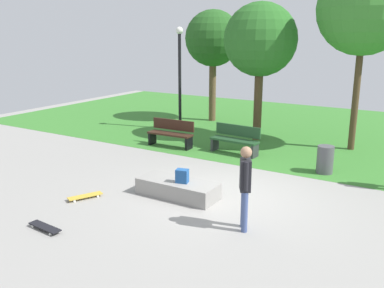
{
  "coord_description": "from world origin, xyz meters",
  "views": [
    {
      "loc": [
        4.19,
        -8.5,
        3.75
      ],
      "look_at": [
        -0.99,
        -0.0,
        1.14
      ],
      "focal_mm": 39.43,
      "sensor_mm": 36.0,
      "label": 1
    }
  ],
  "objects_px": {
    "skateboard_by_ledge": "(85,196)",
    "tree_tall_oak": "(365,9)",
    "park_bench_near_path": "(235,139)",
    "lamp_post": "(180,68)",
    "tree_broad_elm": "(213,39)",
    "trash_bin": "(325,160)",
    "concrete_ledge": "(178,188)",
    "skateboard_spare": "(45,227)",
    "tree_slender_maple": "(260,40)",
    "backpack_on_ledge": "(182,176)",
    "skater_performing_trick": "(245,182)",
    "park_bench_near_lamppost": "(171,133)"
  },
  "relations": [
    {
      "from": "concrete_ledge",
      "to": "trash_bin",
      "type": "height_order",
      "value": "trash_bin"
    },
    {
      "from": "lamp_post",
      "to": "trash_bin",
      "type": "distance_m",
      "value": 7.21
    },
    {
      "from": "park_bench_near_lamppost",
      "to": "trash_bin",
      "type": "distance_m",
      "value": 5.24
    },
    {
      "from": "tree_tall_oak",
      "to": "trash_bin",
      "type": "distance_m",
      "value": 5.08
    },
    {
      "from": "lamp_post",
      "to": "tree_tall_oak",
      "type": "bearing_deg",
      "value": 3.75
    },
    {
      "from": "skater_performing_trick",
      "to": "skateboard_by_ledge",
      "type": "xyz_separation_m",
      "value": [
        -3.85,
        -0.48,
        -0.93
      ]
    },
    {
      "from": "skater_performing_trick",
      "to": "park_bench_near_path",
      "type": "distance_m",
      "value": 5.5
    },
    {
      "from": "skateboard_by_ledge",
      "to": "lamp_post",
      "type": "xyz_separation_m",
      "value": [
        -2.12,
        7.38,
        2.39
      ]
    },
    {
      "from": "skateboard_by_ledge",
      "to": "lamp_post",
      "type": "distance_m",
      "value": 8.04
    },
    {
      "from": "skateboard_spare",
      "to": "trash_bin",
      "type": "bearing_deg",
      "value": 59.49
    },
    {
      "from": "skateboard_by_ledge",
      "to": "tree_broad_elm",
      "type": "bearing_deg",
      "value": 101.06
    },
    {
      "from": "backpack_on_ledge",
      "to": "tree_broad_elm",
      "type": "xyz_separation_m",
      "value": [
        -3.82,
        8.44,
        2.97
      ]
    },
    {
      "from": "skateboard_spare",
      "to": "backpack_on_ledge",
      "type": "bearing_deg",
      "value": 63.09
    },
    {
      "from": "concrete_ledge",
      "to": "skateboard_spare",
      "type": "relative_size",
      "value": 2.4
    },
    {
      "from": "skater_performing_trick",
      "to": "tree_tall_oak",
      "type": "height_order",
      "value": "tree_tall_oak"
    },
    {
      "from": "skater_performing_trick",
      "to": "skateboard_by_ledge",
      "type": "bearing_deg",
      "value": -172.95
    },
    {
      "from": "skater_performing_trick",
      "to": "skateboard_spare",
      "type": "height_order",
      "value": "skater_performing_trick"
    },
    {
      "from": "park_bench_near_path",
      "to": "lamp_post",
      "type": "xyz_separation_m",
      "value": [
        -3.44,
        2.05,
        1.97
      ]
    },
    {
      "from": "park_bench_near_path",
      "to": "tree_tall_oak",
      "type": "height_order",
      "value": "tree_tall_oak"
    },
    {
      "from": "park_bench_near_path",
      "to": "tree_broad_elm",
      "type": "xyz_separation_m",
      "value": [
        -3.21,
        4.31,
        3.04
      ]
    },
    {
      "from": "skater_performing_trick",
      "to": "park_bench_near_lamppost",
      "type": "xyz_separation_m",
      "value": [
        -4.78,
        4.52,
        -0.51
      ]
    },
    {
      "from": "park_bench_near_lamppost",
      "to": "tree_broad_elm",
      "type": "bearing_deg",
      "value": 101.54
    },
    {
      "from": "skateboard_by_ledge",
      "to": "park_bench_near_path",
      "type": "bearing_deg",
      "value": 76.05
    },
    {
      "from": "backpack_on_ledge",
      "to": "skater_performing_trick",
      "type": "height_order",
      "value": "skater_performing_trick"
    },
    {
      "from": "concrete_ledge",
      "to": "skateboard_spare",
      "type": "distance_m",
      "value": 3.12
    },
    {
      "from": "backpack_on_ledge",
      "to": "skateboard_by_ledge",
      "type": "xyz_separation_m",
      "value": [
        -1.94,
        -1.21,
        -0.49
      ]
    },
    {
      "from": "skateboard_spare",
      "to": "park_bench_near_lamppost",
      "type": "bearing_deg",
      "value": 102.41
    },
    {
      "from": "tree_tall_oak",
      "to": "lamp_post",
      "type": "height_order",
      "value": "tree_tall_oak"
    },
    {
      "from": "tree_slender_maple",
      "to": "park_bench_near_path",
      "type": "bearing_deg",
      "value": -85.98
    },
    {
      "from": "skateboard_spare",
      "to": "tree_broad_elm",
      "type": "xyz_separation_m",
      "value": [
        -2.4,
        11.24,
        3.46
      ]
    },
    {
      "from": "lamp_post",
      "to": "trash_bin",
      "type": "height_order",
      "value": "lamp_post"
    },
    {
      "from": "trash_bin",
      "to": "tree_broad_elm",
      "type": "bearing_deg",
      "value": 142.11
    },
    {
      "from": "skateboard_spare",
      "to": "park_bench_near_path",
      "type": "relative_size",
      "value": 0.5
    },
    {
      "from": "backpack_on_ledge",
      "to": "tree_tall_oak",
      "type": "xyz_separation_m",
      "value": [
        2.48,
        6.6,
        3.94
      ]
    },
    {
      "from": "skateboard_by_ledge",
      "to": "tree_tall_oak",
      "type": "xyz_separation_m",
      "value": [
        4.42,
        7.81,
        4.43
      ]
    },
    {
      "from": "tree_slender_maple",
      "to": "trash_bin",
      "type": "distance_m",
      "value": 5.14
    },
    {
      "from": "lamp_post",
      "to": "skateboard_by_ledge",
      "type": "bearing_deg",
      "value": -73.98
    },
    {
      "from": "park_bench_near_path",
      "to": "park_bench_near_lamppost",
      "type": "relative_size",
      "value": 1.01
    },
    {
      "from": "skateboard_spare",
      "to": "park_bench_near_lamppost",
      "type": "distance_m",
      "value": 6.76
    },
    {
      "from": "skateboard_spare",
      "to": "tree_slender_maple",
      "type": "height_order",
      "value": "tree_slender_maple"
    },
    {
      "from": "skater_performing_trick",
      "to": "tree_broad_elm",
      "type": "relative_size",
      "value": 0.36
    },
    {
      "from": "park_bench_near_lamppost",
      "to": "concrete_ledge",
      "type": "bearing_deg",
      "value": -54.04
    },
    {
      "from": "tree_tall_oak",
      "to": "lamp_post",
      "type": "xyz_separation_m",
      "value": [
        -6.53,
        -0.43,
        -2.04
      ]
    },
    {
      "from": "trash_bin",
      "to": "park_bench_near_path",
      "type": "bearing_deg",
      "value": 170.4
    },
    {
      "from": "tree_slender_maple",
      "to": "skateboard_spare",
      "type": "bearing_deg",
      "value": -94.18
    },
    {
      "from": "tree_broad_elm",
      "to": "trash_bin",
      "type": "distance_m",
      "value": 8.45
    },
    {
      "from": "backpack_on_ledge",
      "to": "concrete_ledge",
      "type": "bearing_deg",
      "value": -31.21
    },
    {
      "from": "backpack_on_ledge",
      "to": "tree_slender_maple",
      "type": "relative_size",
      "value": 0.07
    },
    {
      "from": "tree_tall_oak",
      "to": "trash_bin",
      "type": "bearing_deg",
      "value": -92.18
    },
    {
      "from": "park_bench_near_lamppost",
      "to": "lamp_post",
      "type": "bearing_deg",
      "value": 116.37
    }
  ]
}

